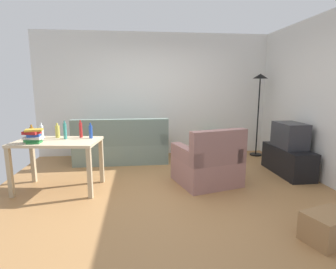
{
  "coord_description": "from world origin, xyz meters",
  "views": [
    {
      "loc": [
        -0.39,
        -3.85,
        1.56
      ],
      "look_at": [
        0.1,
        0.5,
        0.75
      ],
      "focal_mm": 28.37,
      "sensor_mm": 36.0,
      "label": 1
    }
  ],
  "objects_px": {
    "storage_box": "(328,227)",
    "bottle_red": "(81,130)",
    "bottle_squat": "(58,131)",
    "potted_plant": "(212,141)",
    "armchair": "(208,164)",
    "couch": "(122,147)",
    "bottle_blue": "(91,132)",
    "book_stack": "(33,136)",
    "tv": "(290,135)",
    "bottle_tall": "(65,131)",
    "torchiere_lamp": "(259,92)",
    "tv_stand": "(288,161)",
    "desk": "(58,148)",
    "bottle_clear": "(42,132)",
    "bottle_amber": "(32,132)"
  },
  "relations": [
    {
      "from": "storage_box",
      "to": "bottle_red",
      "type": "bearing_deg",
      "value": 145.16
    },
    {
      "from": "storage_box",
      "to": "bottle_squat",
      "type": "distance_m",
      "value": 3.77
    },
    {
      "from": "potted_plant",
      "to": "armchair",
      "type": "relative_size",
      "value": 0.52
    },
    {
      "from": "couch",
      "to": "bottle_blue",
      "type": "xyz_separation_m",
      "value": [
        -0.38,
        -1.32,
        0.56
      ]
    },
    {
      "from": "storage_box",
      "to": "book_stack",
      "type": "height_order",
      "value": "book_stack"
    },
    {
      "from": "tv",
      "to": "bottle_squat",
      "type": "bearing_deg",
      "value": 91.2
    },
    {
      "from": "armchair",
      "to": "bottle_blue",
      "type": "distance_m",
      "value": 1.91
    },
    {
      "from": "potted_plant",
      "to": "bottle_tall",
      "type": "relative_size",
      "value": 2.02
    },
    {
      "from": "bottle_squat",
      "to": "bottle_blue",
      "type": "bearing_deg",
      "value": -11.73
    },
    {
      "from": "tv",
      "to": "torchiere_lamp",
      "type": "bearing_deg",
      "value": 0.16
    },
    {
      "from": "storage_box",
      "to": "bottle_red",
      "type": "height_order",
      "value": "bottle_red"
    },
    {
      "from": "potted_plant",
      "to": "book_stack",
      "type": "height_order",
      "value": "book_stack"
    },
    {
      "from": "couch",
      "to": "tv_stand",
      "type": "bearing_deg",
      "value": 159.27
    },
    {
      "from": "tv_stand",
      "to": "book_stack",
      "type": "relative_size",
      "value": 4.09
    },
    {
      "from": "couch",
      "to": "storage_box",
      "type": "relative_size",
      "value": 3.89
    },
    {
      "from": "desk",
      "to": "bottle_clear",
      "type": "bearing_deg",
      "value": 156.97
    },
    {
      "from": "tv",
      "to": "armchair",
      "type": "xyz_separation_m",
      "value": [
        -1.55,
        -0.33,
        -0.38
      ]
    },
    {
      "from": "tv_stand",
      "to": "potted_plant",
      "type": "bearing_deg",
      "value": 34.25
    },
    {
      "from": "potted_plant",
      "to": "armchair",
      "type": "height_order",
      "value": "armchair"
    },
    {
      "from": "bottle_amber",
      "to": "bottle_tall",
      "type": "height_order",
      "value": "bottle_tall"
    },
    {
      "from": "couch",
      "to": "desk",
      "type": "distance_m",
      "value": 1.71
    },
    {
      "from": "couch",
      "to": "armchair",
      "type": "xyz_separation_m",
      "value": [
        1.45,
        -1.47,
        0.01
      ]
    },
    {
      "from": "desk",
      "to": "bottle_tall",
      "type": "height_order",
      "value": "bottle_tall"
    },
    {
      "from": "desk",
      "to": "bottle_tall",
      "type": "bearing_deg",
      "value": 51.12
    },
    {
      "from": "book_stack",
      "to": "torchiere_lamp",
      "type": "bearing_deg",
      "value": 23.01
    },
    {
      "from": "bottle_amber",
      "to": "bottle_tall",
      "type": "xyz_separation_m",
      "value": [
        0.53,
        -0.13,
        0.03
      ]
    },
    {
      "from": "couch",
      "to": "bottle_clear",
      "type": "relative_size",
      "value": 7.62
    },
    {
      "from": "bottle_tall",
      "to": "bottle_clear",
      "type": "bearing_deg",
      "value": 170.51
    },
    {
      "from": "bottle_squat",
      "to": "bottle_blue",
      "type": "height_order",
      "value": "bottle_blue"
    },
    {
      "from": "tv_stand",
      "to": "torchiere_lamp",
      "type": "distance_m",
      "value": 1.74
    },
    {
      "from": "torchiere_lamp",
      "to": "armchair",
      "type": "xyz_separation_m",
      "value": [
        -1.54,
        -1.62,
        -1.09
      ]
    },
    {
      "from": "bottle_amber",
      "to": "bottle_red",
      "type": "bearing_deg",
      "value": -2.1
    },
    {
      "from": "tv_stand",
      "to": "bottle_tall",
      "type": "bearing_deg",
      "value": 93.26
    },
    {
      "from": "tv_stand",
      "to": "tv",
      "type": "relative_size",
      "value": 1.83
    },
    {
      "from": "torchiere_lamp",
      "to": "bottle_blue",
      "type": "height_order",
      "value": "torchiere_lamp"
    },
    {
      "from": "bottle_clear",
      "to": "bottle_squat",
      "type": "xyz_separation_m",
      "value": [
        0.21,
        0.07,
        -0.01
      ]
    },
    {
      "from": "bottle_amber",
      "to": "armchair",
      "type": "bearing_deg",
      "value": -5.23
    },
    {
      "from": "potted_plant",
      "to": "book_stack",
      "type": "bearing_deg",
      "value": -148.68
    },
    {
      "from": "couch",
      "to": "storage_box",
      "type": "distance_m",
      "value": 3.89
    },
    {
      "from": "bottle_clear",
      "to": "bottle_tall",
      "type": "height_order",
      "value": "bottle_tall"
    },
    {
      "from": "tv",
      "to": "bottle_clear",
      "type": "xyz_separation_m",
      "value": [
        -4.11,
        -0.15,
        0.17
      ]
    },
    {
      "from": "bottle_tall",
      "to": "potted_plant",
      "type": "bearing_deg",
      "value": 31.0
    },
    {
      "from": "bottle_amber",
      "to": "potted_plant",
      "type": "bearing_deg",
      "value": 24.93
    },
    {
      "from": "torchiere_lamp",
      "to": "bottle_squat",
      "type": "xyz_separation_m",
      "value": [
        -3.89,
        -1.37,
        -0.55
      ]
    },
    {
      "from": "storage_box",
      "to": "bottle_clear",
      "type": "xyz_separation_m",
      "value": [
        -3.35,
        1.89,
        0.72
      ]
    },
    {
      "from": "tv_stand",
      "to": "armchair",
      "type": "relative_size",
      "value": 1.01
    },
    {
      "from": "potted_plant",
      "to": "book_stack",
      "type": "xyz_separation_m",
      "value": [
        -3.13,
        -1.9,
        0.53
      ]
    },
    {
      "from": "torchiere_lamp",
      "to": "bottle_squat",
      "type": "bearing_deg",
      "value": -160.61
    },
    {
      "from": "desk",
      "to": "couch",
      "type": "bearing_deg",
      "value": 66.92
    },
    {
      "from": "potted_plant",
      "to": "bottle_clear",
      "type": "relative_size",
      "value": 2.32
    }
  ]
}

